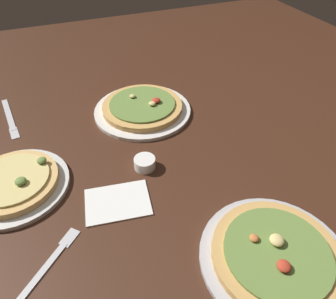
# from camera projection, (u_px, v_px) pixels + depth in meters

# --- Properties ---
(ground_plane) EXTENTS (2.40, 2.40, 0.03)m
(ground_plane) POSITION_uv_depth(u_px,v_px,m) (168.00, 159.00, 0.89)
(ground_plane) COLOR #3D2114
(pizza_plate_near) EXTENTS (0.31, 0.31, 0.05)m
(pizza_plate_near) POSITION_uv_depth(u_px,v_px,m) (276.00, 256.00, 0.62)
(pizza_plate_near) COLOR #B2B2B7
(pizza_plate_near) RESTS_ON ground_plane
(pizza_plate_far) EXTENTS (0.32, 0.32, 0.05)m
(pizza_plate_far) POSITION_uv_depth(u_px,v_px,m) (144.00, 108.00, 1.03)
(pizza_plate_far) COLOR silver
(pizza_plate_far) RESTS_ON ground_plane
(pizza_plate_side) EXTENTS (0.27, 0.27, 0.05)m
(pizza_plate_side) POSITION_uv_depth(u_px,v_px,m) (14.00, 183.00, 0.77)
(pizza_plate_side) COLOR silver
(pizza_plate_side) RESTS_ON ground_plane
(ramekin_sauce) EXTENTS (0.06, 0.06, 0.03)m
(ramekin_sauce) POSITION_uv_depth(u_px,v_px,m) (145.00, 163.00, 0.83)
(ramekin_sauce) COLOR white
(ramekin_sauce) RESTS_ON ground_plane
(napkin_folded) EXTENTS (0.17, 0.13, 0.01)m
(napkin_folded) POSITION_uv_depth(u_px,v_px,m) (118.00, 201.00, 0.74)
(napkin_folded) COLOR white
(napkin_folded) RESTS_ON ground_plane
(fork_left) EXTENTS (0.16, 0.16, 0.01)m
(fork_left) POSITION_uv_depth(u_px,v_px,m) (46.00, 267.00, 0.62)
(fork_left) COLOR silver
(fork_left) RESTS_ON ground_plane
(knife_right) EXTENTS (0.05, 0.25, 0.01)m
(knife_right) POSITION_uv_depth(u_px,v_px,m) (10.00, 118.00, 1.01)
(knife_right) COLOR silver
(knife_right) RESTS_ON ground_plane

